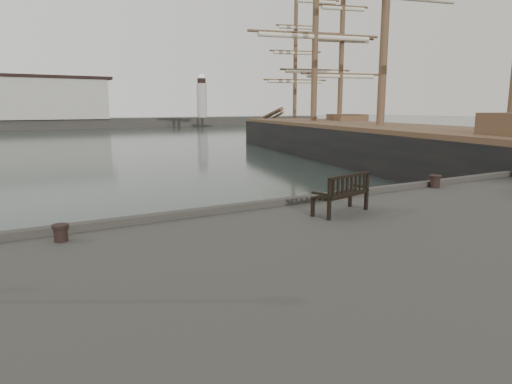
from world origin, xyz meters
TOP-DOWN VIEW (x-y plane):
  - ground at (0.00, 0.00)m, footprint 400.00×400.00m
  - breakwater at (-4.56, 92.00)m, footprint 140.00×9.50m
  - bench at (0.43, -1.86)m, footprint 1.92×1.04m
  - bollard_left at (-6.48, -0.86)m, footprint 0.42×0.42m
  - bollard_right at (5.98, -0.50)m, footprint 0.52×0.52m
  - tall_ship_main at (19.49, 15.50)m, footprint 18.97×46.09m
  - tall_ship_far at (27.98, 35.01)m, footprint 12.78×27.06m

SIDE VIEW (x-z plane):
  - ground at x=0.00m, z-range 0.00..0.00m
  - tall_ship_far at x=27.98m, z-range -10.61..12.13m
  - tall_ship_main at x=19.49m, z-range -16.11..17.80m
  - bollard_left at x=-6.48m, z-range 1.56..1.93m
  - bollard_right at x=5.98m, z-range 1.56..2.01m
  - bench at x=0.43m, z-range 1.37..2.42m
  - breakwater at x=-4.56m, z-range -1.80..10.40m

